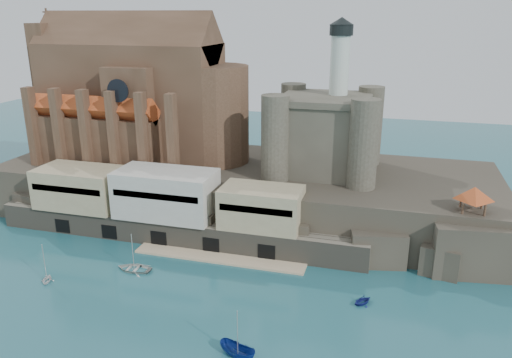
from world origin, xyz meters
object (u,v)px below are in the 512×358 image
at_px(church, 140,101).
at_px(castle_keep, 325,130).
at_px(boat_2, 238,356).
at_px(pavilion, 474,195).

xyz_separation_m(church, castle_keep, (40.21, -0.78, -3.81)).
bearing_deg(boat_2, church, 58.25).
height_order(church, castle_keep, church).
bearing_deg(boat_2, castle_keep, 16.39).
relative_size(castle_keep, pavilion, 4.58).
height_order(pavilion, boat_2, pavilion).
distance_m(church, boat_2, 64.12).
bearing_deg(church, pavilion, -13.48).
relative_size(pavilion, boat_2, 1.22).
relative_size(castle_keep, boat_2, 5.57).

